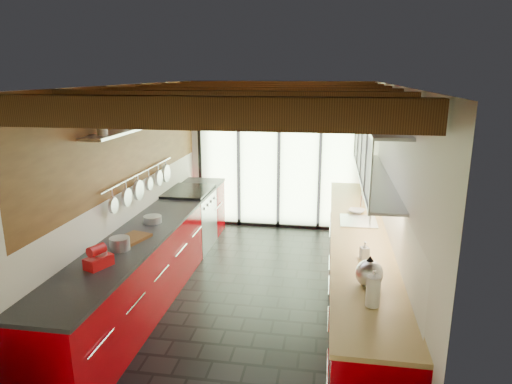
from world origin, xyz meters
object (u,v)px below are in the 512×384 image
stand_mixer (99,258)px  paper_towel (373,292)px  kettle (369,272)px  bowl (357,211)px  soap_bottle (365,250)px

stand_mixer → paper_towel: paper_towel is taller
kettle → bowl: kettle is taller
kettle → soap_bottle: size_ratio=1.67×
kettle → paper_towel: (-0.00, -0.39, 0.00)m
paper_towel → soap_bottle: size_ratio=1.68×
stand_mixer → bowl: size_ratio=1.38×
stand_mixer → paper_towel: 2.57m
soap_bottle → bowl: size_ratio=0.85×
paper_towel → bowl: bearing=90.0°
stand_mixer → kettle: size_ratio=0.98×
paper_towel → soap_bottle: 0.98m
kettle → paper_towel: paper_towel is taller
kettle → soap_bottle: kettle is taller
soap_bottle → bowl: bearing=90.0°
stand_mixer → paper_towel: (2.54, -0.36, 0.04)m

